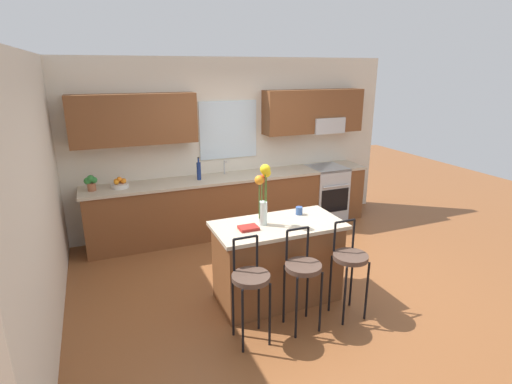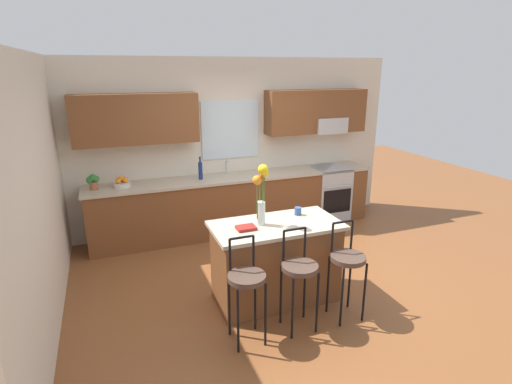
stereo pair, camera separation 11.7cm
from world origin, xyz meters
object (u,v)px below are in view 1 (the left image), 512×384
bar_stool_near (251,282)px  bar_stool_far (350,261)px  kitchen_island (277,261)px  flower_vase (263,189)px  mug_ceramic (299,211)px  fruit_bowl_oranges (120,184)px  bar_stool_middle (303,271)px  cookbook (248,228)px  potted_plant_small (91,182)px  oven_range (326,192)px  bottle_olive_oil (199,171)px

bar_stool_near → bar_stool_far: same height
kitchen_island → flower_vase: 0.87m
flower_vase → mug_ceramic: 0.64m
fruit_bowl_oranges → bar_stool_far: bearing=-52.5°
bar_stool_middle → cookbook: size_ratio=5.21×
kitchen_island → potted_plant_small: potted_plant_small is taller
bar_stool_near → oven_range: bearing=47.1°
bar_stool_near → mug_ceramic: bearing=39.7°
potted_plant_small → mug_ceramic: bearing=-40.8°
oven_range → bar_stool_far: size_ratio=0.88×
cookbook → bottle_olive_oil: (0.01, 2.10, 0.12)m
mug_ceramic → bar_stool_near: bearing=-140.3°
flower_vase → fruit_bowl_oranges: (-1.32, 2.04, -0.35)m
bar_stool_far → fruit_bowl_oranges: size_ratio=4.34×
fruit_bowl_oranges → potted_plant_small: size_ratio=1.08×
oven_range → potted_plant_small: 3.80m
cookbook → oven_range: bearing=42.7°
fruit_bowl_oranges → bar_stool_near: bearing=-70.5°
flower_vase → cookbook: 0.44m
flower_vase → fruit_bowl_oranges: 2.46m
bar_stool_far → bottle_olive_oil: bearing=108.7°
bar_stool_middle → cookbook: bar_stool_middle is taller
kitchen_island → mug_ceramic: size_ratio=15.73×
bar_stool_far → mug_ceramic: bar_stool_far is taller
bar_stool_middle → fruit_bowl_oranges: fruit_bowl_oranges is taller
bar_stool_near → bar_stool_far: 1.10m
mug_ceramic → fruit_bowl_oranges: bearing=133.8°
bar_stool_middle → fruit_bowl_oranges: size_ratio=4.34×
bar_stool_near → mug_ceramic: size_ratio=11.58×
bar_stool_middle → flower_vase: (-0.17, 0.61, 0.69)m
flower_vase → mug_ceramic: (0.51, 0.13, -0.36)m
cookbook → potted_plant_small: potted_plant_small is taller
bar_stool_near → potted_plant_small: (-1.31, 2.65, 0.41)m
cookbook → fruit_bowl_oranges: bearing=118.2°
bar_stool_near → bottle_olive_oil: size_ratio=3.02×
bar_stool_far → kitchen_island: bearing=133.7°
fruit_bowl_oranges → bottle_olive_oil: (1.14, -0.00, 0.09)m
kitchen_island → mug_ceramic: bearing=25.8°
bar_stool_far → mug_ceramic: (-0.21, 0.74, 0.33)m
bar_stool_near → bar_stool_far: bearing=0.0°
bottle_olive_oil → bar_stool_near: bearing=-94.4°
bar_stool_middle → cookbook: bearing=123.2°
mug_ceramic → potted_plant_small: (-2.21, 1.91, 0.08)m
fruit_bowl_oranges → flower_vase: bearing=-57.1°
kitchen_island → bar_stool_middle: size_ratio=1.36×
cookbook → potted_plant_small: (-1.50, 2.10, 0.11)m
bottle_olive_oil → flower_vase: bearing=-85.0°
flower_vase → potted_plant_small: (-1.70, 2.04, -0.28)m
flower_vase → potted_plant_small: 2.67m
oven_range → potted_plant_small: (-3.75, 0.03, 0.58)m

